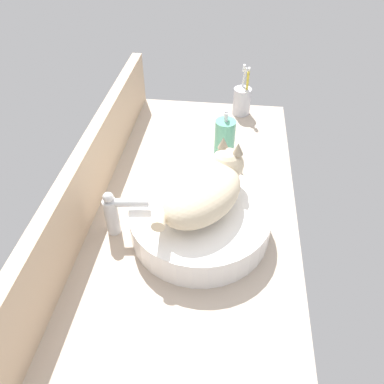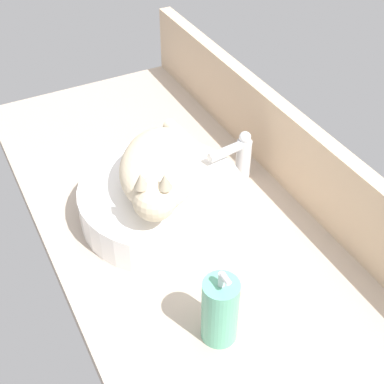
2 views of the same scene
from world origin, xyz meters
TOP-DOWN VIEW (x-y plane):
  - ground_plane at (0.00, 0.00)cm, footprint 134.35×59.70cm
  - backsplash_panel at (0.00, 28.05)cm, footprint 134.35×3.60cm
  - sink_basin at (-3.05, -3.46)cm, footprint 36.42×36.42cm
  - cat at (-1.82, -4.07)cm, footprint 30.14×27.17cm
  - faucet at (-5.58, 18.12)cm, footprint 4.06×11.86cm
  - soap_dispenser at (30.48, -7.91)cm, footprint 6.51×6.51cm

SIDE VIEW (x-z plane):
  - ground_plane at x=0.00cm, z-range -4.00..0.00cm
  - sink_basin at x=-3.05cm, z-range 0.00..8.12cm
  - soap_dispenser at x=30.48cm, z-range -1.56..15.68cm
  - faucet at x=-5.58cm, z-range 0.50..14.10cm
  - backsplash_panel at x=0.00cm, z-range 0.00..19.11cm
  - cat at x=-1.82cm, z-range 6.87..20.87cm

